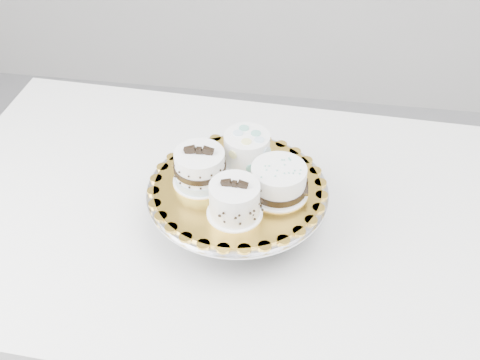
# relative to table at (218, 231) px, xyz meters

# --- Properties ---
(table) EXTENTS (1.30, 0.90, 0.75)m
(table) POSITION_rel_table_xyz_m (0.00, 0.00, 0.00)
(table) COLOR white
(table) RESTS_ON floor
(cake_stand) EXTENTS (0.36, 0.36, 0.10)m
(cake_stand) POSITION_rel_table_xyz_m (0.05, -0.04, 0.14)
(cake_stand) COLOR gray
(cake_stand) RESTS_ON table
(cake_board) EXTENTS (0.42, 0.42, 0.00)m
(cake_board) POSITION_rel_table_xyz_m (0.05, -0.04, 0.17)
(cake_board) COLOR gold
(cake_board) RESTS_ON cake_stand
(cake_swirl) EXTENTS (0.11, 0.11, 0.08)m
(cake_swirl) POSITION_rel_table_xyz_m (0.06, -0.12, 0.21)
(cake_swirl) COLOR white
(cake_swirl) RESTS_ON cake_board
(cake_banded) EXTENTS (0.11, 0.11, 0.09)m
(cake_banded) POSITION_rel_table_xyz_m (-0.02, -0.03, 0.21)
(cake_banded) COLOR white
(cake_banded) RESTS_ON cake_board
(cake_dots) EXTENTS (0.12, 0.12, 0.07)m
(cake_dots) POSITION_rel_table_xyz_m (0.06, 0.04, 0.21)
(cake_dots) COLOR white
(cake_dots) RESTS_ON cake_board
(cake_ribbon) EXTENTS (0.13, 0.12, 0.07)m
(cake_ribbon) POSITION_rel_table_xyz_m (0.13, -0.04, 0.20)
(cake_ribbon) COLOR white
(cake_ribbon) RESTS_ON cake_board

